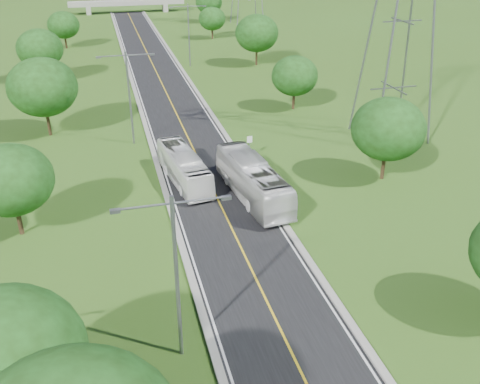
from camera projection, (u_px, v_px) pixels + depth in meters
name	position (u px, v px, depth m)	size (l,w,h in m)	color
ground	(170.00, 100.00, 72.89)	(260.00, 260.00, 0.00)	#355818
road	(164.00, 88.00, 78.06)	(8.00, 150.00, 0.06)	black
curb_left	(134.00, 89.00, 77.06)	(0.50, 150.00, 0.22)	gray
curb_right	(193.00, 85.00, 78.98)	(0.50, 150.00, 0.22)	gray
speed_limit_sign	(250.00, 143.00, 54.35)	(0.55, 0.09, 2.40)	slate
overpass	(127.00, 3.00, 140.82)	(30.00, 3.00, 3.20)	gray
streetlight_near_left	(176.00, 266.00, 27.44)	(5.90, 0.25, 10.00)	slate
streetlight_mid_left	(129.00, 90.00, 55.91)	(5.90, 0.25, 10.00)	slate
streetlight_far_right	(189.00, 30.00, 87.08)	(5.90, 0.25, 10.00)	slate
power_tower_near	(404.00, 7.00, 54.26)	(9.00, 6.40, 28.00)	slate
tree_la	(2.00, 360.00, 22.50)	(7.14, 7.14, 8.30)	black
tree_lb	(11.00, 180.00, 39.58)	(6.30, 6.30, 7.33)	black
tree_lc	(43.00, 87.00, 58.36)	(7.56, 7.56, 8.79)	black
tree_ld	(40.00, 49.00, 78.90)	(6.72, 6.72, 7.82)	black
tree_le	(63.00, 25.00, 100.44)	(5.88, 5.88, 6.84)	black
tree_rb	(388.00, 129.00, 48.38)	(6.72, 6.72, 7.82)	black
tree_rc	(295.00, 76.00, 67.41)	(5.88, 5.88, 6.84)	black
tree_rd	(257.00, 33.00, 88.15)	(7.14, 7.14, 8.30)	black
tree_re	(212.00, 19.00, 108.85)	(5.46, 5.46, 6.35)	black
tree_rf	(209.00, 2.00, 126.61)	(6.30, 6.30, 7.33)	black
bus_outbound	(253.00, 180.00, 46.27)	(2.82, 12.05, 3.36)	silver
bus_inbound	(184.00, 167.00, 49.26)	(2.44, 10.44, 2.91)	white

